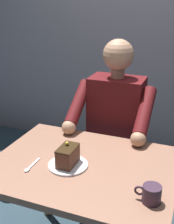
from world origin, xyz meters
TOP-DOWN VIEW (x-y plane):
  - dining_table at (0.00, 0.00)m, footprint 0.96×0.73m
  - chair at (0.00, -0.69)m, footprint 0.42×0.42m
  - seated_person at (0.00, -0.52)m, footprint 0.53×0.58m
  - dessert_plate at (0.07, 0.05)m, footprint 0.21×0.21m
  - cake_slice at (0.07, 0.05)m, footprint 0.08×0.13m
  - coffee_cup at (-0.38, 0.18)m, footprint 0.12×0.08m
  - dessert_spoon at (0.24, 0.13)m, footprint 0.03×0.14m

SIDE VIEW (x-z plane):
  - chair at x=0.00m, z-range 0.05..0.96m
  - dining_table at x=0.00m, z-range 0.26..0.96m
  - seated_person at x=0.00m, z-range 0.03..1.30m
  - dessert_spoon at x=0.24m, z-range 0.70..0.71m
  - dessert_plate at x=0.07m, z-range 0.70..0.71m
  - coffee_cup at x=-0.38m, z-range 0.71..0.78m
  - cake_slice at x=0.07m, z-range 0.70..0.82m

